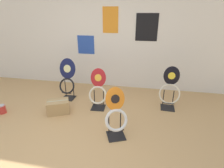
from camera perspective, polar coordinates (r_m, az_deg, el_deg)
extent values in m
plane|color=tan|center=(2.86, -15.73, -19.32)|extent=(14.00, 14.00, 0.00)
cube|color=silver|center=(4.53, -3.33, 15.21)|extent=(8.00, 0.06, 2.60)
cube|color=#284CAD|center=(4.65, -8.51, 12.54)|extent=(0.44, 0.01, 0.46)
cube|color=orange|center=(4.42, -0.53, 20.16)|extent=(0.38, 0.01, 0.59)
cube|color=black|center=(4.34, 11.28, 17.68)|extent=(0.51, 0.01, 0.62)
cube|color=black|center=(3.72, -4.49, -7.67)|extent=(0.30, 0.30, 0.01)
cylinder|color=black|center=(3.73, -5.76, -4.46)|extent=(0.02, 0.02, 0.35)
cylinder|color=black|center=(3.70, -2.79, -4.67)|extent=(0.02, 0.02, 0.35)
cylinder|color=black|center=(3.59, -4.81, -6.27)|extent=(0.22, 0.03, 0.02)
torus|color=beige|center=(3.56, -4.70, -3.63)|extent=(0.38, 0.21, 0.36)
ellipsoid|color=#AD1E23|center=(3.53, -4.50, 2.08)|extent=(0.32, 0.14, 0.38)
ellipsoid|color=yellow|center=(3.51, -4.56, 2.05)|extent=(0.14, 0.05, 0.14)
sphere|color=silver|center=(3.58, -5.91, -0.89)|extent=(0.02, 0.02, 0.02)
sphere|color=silver|center=(3.54, -3.20, -1.04)|extent=(0.02, 0.02, 0.02)
cube|color=black|center=(3.88, 17.63, -7.39)|extent=(0.29, 0.29, 0.01)
cylinder|color=black|center=(3.87, 16.43, -4.30)|extent=(0.02, 0.02, 0.35)
cylinder|color=black|center=(3.89, 19.30, -4.53)|extent=(0.02, 0.02, 0.35)
cylinder|color=black|center=(3.75, 17.96, -6.03)|extent=(0.22, 0.03, 0.02)
torus|color=beige|center=(3.72, 18.24, -3.12)|extent=(0.42, 0.14, 0.41)
ellipsoid|color=black|center=(3.63, 18.89, 2.60)|extent=(0.31, 0.06, 0.38)
ellipsoid|color=yellow|center=(3.62, 18.91, 2.54)|extent=(0.14, 0.02, 0.14)
sphere|color=silver|center=(3.68, 17.23, -0.09)|extent=(0.02, 0.02, 0.02)
sphere|color=silver|center=(3.70, 19.85, -0.32)|extent=(0.02, 0.02, 0.02)
cube|color=black|center=(4.22, -13.98, -4.44)|extent=(0.28, 0.28, 0.01)
cylinder|color=black|center=(4.26, -14.93, -1.35)|extent=(0.02, 0.02, 0.39)
cylinder|color=black|center=(4.18, -12.51, -1.57)|extent=(0.02, 0.02, 0.39)
cylinder|color=black|center=(4.09, -14.63, -2.89)|extent=(0.22, 0.02, 0.02)
torus|color=black|center=(4.08, -14.51, -0.62)|extent=(0.36, 0.18, 0.35)
ellipsoid|color=#141942|center=(4.05, -14.34, 4.89)|extent=(0.38, 0.13, 0.45)
ellipsoid|color=beige|center=(4.04, -14.44, 4.87)|extent=(0.17, 0.05, 0.17)
sphere|color=silver|center=(4.12, -15.65, 1.75)|extent=(0.02, 0.02, 0.02)
sphere|color=silver|center=(4.03, -13.01, 1.57)|extent=(0.02, 0.02, 0.02)
cube|color=black|center=(2.96, 1.27, -16.49)|extent=(0.37, 0.37, 0.01)
cylinder|color=black|center=(2.90, -1.04, -12.66)|extent=(0.02, 0.02, 0.38)
cylinder|color=black|center=(2.94, 2.80, -12.19)|extent=(0.02, 0.02, 0.38)
cylinder|color=black|center=(2.81, 1.67, -14.98)|extent=(0.21, 0.10, 0.02)
torus|color=silver|center=(2.76, 1.43, -11.75)|extent=(0.40, 0.31, 0.35)
ellipsoid|color=orange|center=(2.68, 1.02, -4.84)|extent=(0.32, 0.21, 0.37)
ellipsoid|color=black|center=(2.66, 1.10, -4.93)|extent=(0.14, 0.09, 0.14)
sphere|color=silver|center=(2.72, -0.56, -8.76)|extent=(0.02, 0.02, 0.02)
sphere|color=silver|center=(2.75, 2.88, -8.38)|extent=(0.02, 0.02, 0.02)
cylinder|color=red|center=(4.12, -32.24, -6.96)|extent=(0.14, 0.14, 0.17)
torus|color=silver|center=(4.09, -32.47, -5.97)|extent=(0.14, 0.14, 0.01)
cylinder|color=#B2B2B7|center=(4.08, -32.49, -5.88)|extent=(0.12, 0.12, 0.00)
cube|color=tan|center=(3.66, -17.14, -7.06)|extent=(0.50, 0.43, 0.26)
cube|color=#B7AD89|center=(3.60, -17.37, -5.26)|extent=(0.38, 0.20, 0.00)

